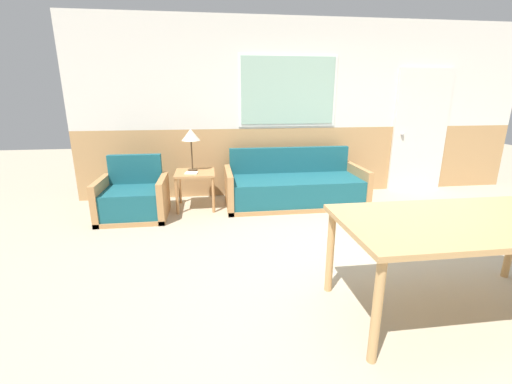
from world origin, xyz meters
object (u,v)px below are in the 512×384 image
at_px(table_lamp, 191,136).
at_px(dining_table, 465,228).
at_px(couch, 294,188).
at_px(armchair, 134,200).
at_px(side_table, 195,178).

distance_m(table_lamp, dining_table, 3.53).
bearing_deg(dining_table, table_lamp, 125.55).
xyz_separation_m(couch, table_lamp, (-1.48, 0.12, 0.78)).
bearing_deg(dining_table, armchair, 138.79).
relative_size(table_lamp, dining_table, 0.33).
height_order(couch, dining_table, couch).
bearing_deg(table_lamp, dining_table, -54.45).
height_order(armchair, dining_table, armchair).
xyz_separation_m(couch, dining_table, (0.56, -2.74, 0.44)).
xyz_separation_m(side_table, dining_table, (2.01, -2.76, 0.23)).
distance_m(couch, dining_table, 2.83).
relative_size(armchair, side_table, 1.57).
height_order(couch, armchair, same).
relative_size(couch, table_lamp, 3.41).
xyz_separation_m(armchair, dining_table, (2.82, -2.47, 0.43)).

